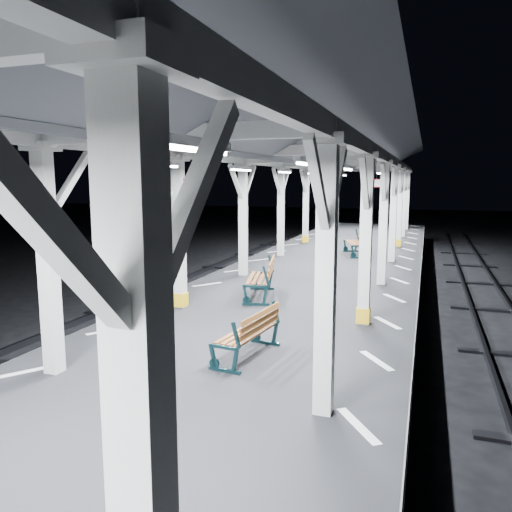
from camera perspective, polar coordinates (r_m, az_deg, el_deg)
The scene contains 9 objects.
ground at distance 9.10m, azimuth -2.81°, elevation -16.03°, with size 120.00×120.00×0.00m, color black.
platform at distance 8.90m, azimuth -2.83°, elevation -13.10°, with size 6.00×50.00×1.00m, color black.
hazard_stripes_left at distance 9.86m, azimuth -16.34°, elevation -8.16°, with size 1.00×48.00×0.01m, color silver.
hazard_stripes_right at distance 8.19m, azimuth 13.61°, elevation -11.55°, with size 1.00×48.00×0.01m, color silver.
track_left at distance 11.75m, azimuth -26.55°, elevation -10.74°, with size 2.20×60.00×0.16m.
canopy at distance 8.28m, azimuth -3.11°, elevation 13.95°, with size 5.40×49.00×4.65m.
bench_near at distance 7.97m, azimuth -0.54°, elevation -8.71°, with size 0.73×1.52×0.79m.
bench_mid at distance 11.97m, azimuth 0.84°, elevation -2.43°, with size 1.00×1.81×0.93m.
bench_far at distance 19.11m, azimuth 11.55°, elevation 1.60°, with size 1.14×1.84×0.94m.
Camera 1 is at (3.08, -7.67, 3.81)m, focal length 35.00 mm.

